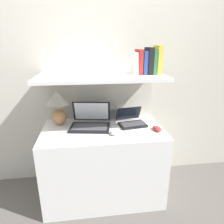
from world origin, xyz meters
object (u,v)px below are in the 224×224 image
second_mouse (157,129)px  book_green (153,62)px  book_black (149,61)px  computer_mouse (115,132)px  book_red (139,62)px  book_white (134,63)px  laptop_large (90,122)px  book_yellow (158,60)px  table_lamp (58,104)px  laptop_small (131,121)px  router_box (110,113)px  book_blue (144,63)px

second_mouse → book_green: 0.60m
book_black → computer_mouse: bearing=-148.9°
book_red → book_white: book_red is taller
laptop_large → book_green: (0.58, 0.00, 0.55)m
book_yellow → second_mouse: bearing=-96.8°
book_green → book_black: size_ratio=0.91×
table_lamp → book_black: (0.83, -0.09, 0.40)m
laptop_small → book_black: (0.14, -0.00, 0.57)m
table_lamp → computer_mouse: table_lamp is taller
laptop_large → book_yellow: (0.62, 0.00, 0.57)m
laptop_large → book_yellow: bearing=0.4°
book_black → book_red: size_ratio=1.07×
computer_mouse → router_box: (-0.01, 0.36, 0.05)m
book_yellow → book_black: (-0.08, 0.00, -0.01)m
table_lamp → computer_mouse: (0.51, -0.29, -0.19)m
second_mouse → book_yellow: book_yellow is taller
router_box → book_yellow: size_ratio=0.55×
router_box → book_black: (0.33, -0.16, 0.54)m
book_yellow → router_box: bearing=159.1°
table_lamp → book_white: 0.80m
laptop_large → book_black: 0.77m
router_box → book_white: size_ratio=0.71×
router_box → book_blue: (0.29, -0.16, 0.52)m
table_lamp → book_red: size_ratio=1.57×
book_green → book_black: book_black is taller
book_yellow → book_white: size_ratio=1.29×
table_lamp → second_mouse: bearing=-16.5°
second_mouse → book_black: (-0.06, 0.17, 0.59)m
router_box → book_yellow: book_yellow is taller
laptop_large → second_mouse: 0.62m
book_white → book_black: bearing=0.0°
laptop_large → book_red: 0.71m
laptop_large → laptop_small: (0.40, 0.01, -0.01)m
table_lamp → book_red: 0.85m
laptop_small → computer_mouse: bearing=-133.5°
table_lamp → laptop_small: 0.72m
book_red → book_black: bearing=-0.0°
table_lamp → laptop_large: table_lamp is taller
second_mouse → book_white: (-0.19, 0.17, 0.57)m
laptop_small → book_red: book_red is taller
table_lamp → book_yellow: size_ratio=1.37×
laptop_large → second_mouse: (0.60, -0.17, -0.03)m
book_yellow → book_white: book_yellow is taller
table_lamp → book_yellow: (0.92, -0.09, 0.41)m
computer_mouse → book_blue: bearing=34.8°
laptop_large → book_green: 0.80m
book_yellow → book_red: book_yellow is taller
table_lamp → book_yellow: bearing=-5.6°
second_mouse → book_blue: bearing=120.8°
laptop_small → book_green: bearing=-0.1°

